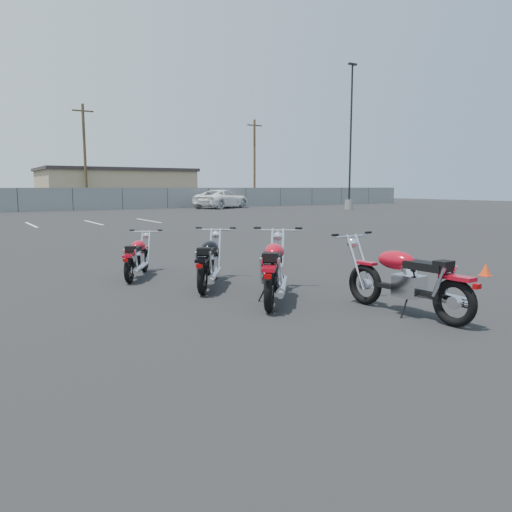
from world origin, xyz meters
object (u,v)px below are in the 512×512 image
motorcycle_rear_red (407,280)px  white_van (222,194)px  motorcycle_third_red (274,270)px  motorcycle_front_red (137,257)px  motorcycle_second_black (209,262)px

motorcycle_rear_red → white_van: 37.73m
motorcycle_third_red → motorcycle_rear_red: 2.11m
motorcycle_rear_red → white_van: bearing=66.6°
motorcycle_rear_red → white_van: size_ratio=0.35×
motorcycle_rear_red → motorcycle_third_red: bearing=123.4°
motorcycle_front_red → motorcycle_second_black: (0.83, -1.65, 0.06)m
motorcycle_rear_red → motorcycle_second_black: bearing=115.0°
motorcycle_third_red → motorcycle_rear_red: size_ratio=0.90×
motorcycle_third_red → motorcycle_second_black: bearing=104.2°
motorcycle_front_red → white_van: size_ratio=0.26×
motorcycle_front_red → white_van: (17.36, 29.63, 0.85)m
motorcycle_second_black → white_van: bearing=62.2°
motorcycle_third_red → motorcycle_rear_red: motorcycle_third_red is taller
motorcycle_second_black → motorcycle_third_red: size_ratio=0.95×
motorcycle_third_red → white_van: 36.62m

